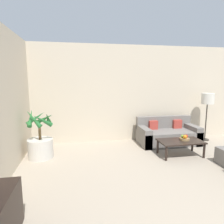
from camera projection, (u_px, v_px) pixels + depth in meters
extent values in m
cube|color=beige|center=(157.00, 93.00, 5.84)|extent=(8.72, 0.06, 2.70)
cylinder|color=beige|center=(41.00, 148.00, 4.50)|extent=(0.55, 0.55, 0.43)
cylinder|color=brown|center=(40.00, 132.00, 4.44)|extent=(0.06, 0.06, 0.34)
cone|color=#23662D|center=(48.00, 118.00, 4.42)|extent=(0.10, 0.44, 0.35)
cone|color=#23662D|center=(45.00, 118.00, 4.59)|extent=(0.45, 0.32, 0.29)
cone|color=#23662D|center=(36.00, 118.00, 4.54)|extent=(0.44, 0.31, 0.32)
cone|color=#23662D|center=(31.00, 118.00, 4.36)|extent=(0.10, 0.41, 0.38)
cone|color=#23662D|center=(34.00, 119.00, 4.23)|extent=(0.40, 0.29, 0.39)
cone|color=#23662D|center=(42.00, 120.00, 4.25)|extent=(0.43, 0.31, 0.33)
cube|color=slate|center=(168.00, 137.00, 5.47)|extent=(1.61, 0.80, 0.38)
cube|color=slate|center=(164.00, 122.00, 5.73)|extent=(1.61, 0.16, 0.34)
cube|color=slate|center=(144.00, 136.00, 5.34)|extent=(0.20, 0.80, 0.50)
cube|color=slate|center=(192.00, 134.00, 5.59)|extent=(0.20, 0.80, 0.50)
cube|color=#B23D33|center=(153.00, 125.00, 5.55)|extent=(0.24, 0.12, 0.24)
cube|color=#B23D33|center=(177.00, 124.00, 5.68)|extent=(0.24, 0.12, 0.24)
cylinder|color=#2D2823|center=(205.00, 139.00, 5.85)|extent=(0.24, 0.24, 0.03)
cylinder|color=#2D2823|center=(206.00, 122.00, 5.77)|extent=(0.03, 0.03, 1.04)
cylinder|color=silver|center=(208.00, 99.00, 5.66)|extent=(0.35, 0.35, 0.30)
cylinder|color=black|center=(166.00, 154.00, 4.33)|extent=(0.05, 0.05, 0.33)
cylinder|color=black|center=(204.00, 151.00, 4.49)|extent=(0.05, 0.05, 0.33)
cylinder|color=black|center=(158.00, 147.00, 4.77)|extent=(0.05, 0.05, 0.33)
cylinder|color=black|center=(192.00, 144.00, 4.94)|extent=(0.05, 0.05, 0.33)
cube|color=black|center=(181.00, 141.00, 4.60)|extent=(1.00, 0.55, 0.03)
cylinder|color=#997A4C|center=(185.00, 139.00, 4.64)|extent=(0.22, 0.22, 0.05)
sphere|color=red|center=(186.00, 136.00, 4.66)|extent=(0.07, 0.07, 0.07)
sphere|color=olive|center=(182.00, 136.00, 4.68)|extent=(0.07, 0.07, 0.07)
sphere|color=orange|center=(185.00, 137.00, 4.59)|extent=(0.09, 0.09, 0.09)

